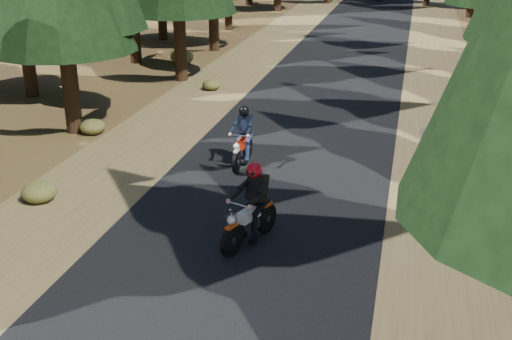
{
  "coord_description": "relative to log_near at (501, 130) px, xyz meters",
  "views": [
    {
      "loc": [
        3.27,
        -11.86,
        6.47
      ],
      "look_at": [
        0.0,
        1.5,
        1.1
      ],
      "focal_mm": 45.0,
      "sensor_mm": 36.0,
      "label": 1
    }
  ],
  "objects": [
    {
      "name": "ground",
      "position": [
        -6.25,
        -9.16,
        -0.16
      ],
      "size": [
        120.0,
        120.0,
        0.0
      ],
      "primitive_type": "plane",
      "color": "#442D18",
      "rests_on": "ground"
    },
    {
      "name": "understory_shrubs",
      "position": [
        -5.37,
        -1.75,
        0.13
      ],
      "size": [
        15.7,
        29.18,
        0.69
      ],
      "color": "#474C1E",
      "rests_on": "ground"
    },
    {
      "name": "rider_follow",
      "position": [
        -7.38,
        -4.65,
        0.41
      ],
      "size": [
        0.58,
        1.89,
        1.68
      ],
      "rotation": [
        0.0,
        0.0,
        3.13
      ],
      "color": "#A5200B",
      "rests_on": "road"
    },
    {
      "name": "road",
      "position": [
        -6.25,
        -4.16,
        -0.15
      ],
      "size": [
        6.0,
        100.0,
        0.01
      ],
      "primitive_type": "cube",
      "color": "black",
      "rests_on": "ground"
    },
    {
      "name": "rider_lead",
      "position": [
        -6.02,
        -9.18,
        0.44
      ],
      "size": [
        1.26,
        2.09,
        1.79
      ],
      "rotation": [
        0.0,
        0.0,
        2.79
      ],
      "color": "silver",
      "rests_on": "road"
    },
    {
      "name": "log_near",
      "position": [
        0.0,
        0.0,
        0.0
      ],
      "size": [
        5.08,
        2.02,
        0.32
      ],
      "primitive_type": "cylinder",
      "rotation": [
        0.0,
        1.57,
        0.33
      ],
      "color": "#4C4233",
      "rests_on": "ground"
    },
    {
      "name": "shoulder_l",
      "position": [
        -10.85,
        -4.16,
        -0.16
      ],
      "size": [
        3.2,
        100.0,
        0.01
      ],
      "primitive_type": "cube",
      "color": "brown",
      "rests_on": "ground"
    },
    {
      "name": "shoulder_r",
      "position": [
        -1.65,
        -4.16,
        -0.16
      ],
      "size": [
        3.2,
        100.0,
        0.01
      ],
      "primitive_type": "cube",
      "color": "brown",
      "rests_on": "ground"
    }
  ]
}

